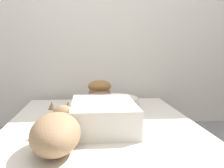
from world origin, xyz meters
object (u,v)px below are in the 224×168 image
(bed, at_px, (102,145))
(pillow, at_px, (112,99))
(dog, at_px, (57,131))
(cell_phone, at_px, (129,128))
(coffee_cup, at_px, (123,105))
(person_lying, at_px, (102,108))

(bed, distance_m, pillow, 0.72)
(pillow, xyz_separation_m, dog, (-0.40, -1.15, 0.05))
(bed, bearing_deg, cell_phone, -34.10)
(coffee_cup, bearing_deg, bed, -114.44)
(person_lying, bearing_deg, cell_phone, -45.83)
(cell_phone, bearing_deg, person_lying, 134.17)
(pillow, relative_size, coffee_cup, 4.16)
(pillow, bearing_deg, person_lying, -101.77)
(person_lying, bearing_deg, bed, -93.49)
(pillow, relative_size, cell_phone, 3.71)
(coffee_cup, height_order, cell_phone, coffee_cup)
(pillow, bearing_deg, dog, -109.16)
(bed, xyz_separation_m, pillow, (0.13, 0.68, 0.21))
(person_lying, bearing_deg, pillow, 78.23)
(person_lying, relative_size, dog, 1.60)
(person_lying, bearing_deg, coffee_cup, 62.97)
(bed, distance_m, coffee_cup, 0.55)
(cell_phone, bearing_deg, pillow, 92.91)
(person_lying, relative_size, coffee_cup, 7.36)
(bed, distance_m, cell_phone, 0.26)
(dog, xyz_separation_m, coffee_cup, (0.48, 0.94, -0.07))
(person_lying, distance_m, cell_phone, 0.26)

